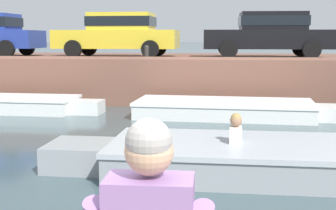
{
  "coord_description": "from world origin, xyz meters",
  "views": [
    {
      "loc": [
        0.39,
        -2.44,
        2.21
      ],
      "look_at": [
        -0.35,
        4.25,
        1.23
      ],
      "focal_mm": 50.0,
      "sensor_mm": 36.0,
      "label": 1
    }
  ],
  "objects_px": {
    "car_centre_black": "(269,33)",
    "boat_moored_central_white": "(232,109)",
    "boat_moored_west_white": "(10,104)",
    "car_left_inner_yellow": "(119,33)",
    "motorboat_passing": "(271,159)",
    "mooring_bollard_mid": "(147,52)"
  },
  "relations": [
    {
      "from": "car_left_inner_yellow",
      "to": "mooring_bollard_mid",
      "type": "bearing_deg",
      "value": -53.35
    },
    {
      "from": "car_centre_black",
      "to": "boat_moored_central_white",
      "type": "bearing_deg",
      "value": -109.95
    },
    {
      "from": "mooring_bollard_mid",
      "to": "boat_moored_west_white",
      "type": "bearing_deg",
      "value": -156.97
    },
    {
      "from": "boat_moored_central_white",
      "to": "mooring_bollard_mid",
      "type": "relative_size",
      "value": 13.23
    },
    {
      "from": "motorboat_passing",
      "to": "car_centre_black",
      "type": "xyz_separation_m",
      "value": [
        0.83,
        9.06,
        2.1
      ]
    },
    {
      "from": "motorboat_passing",
      "to": "car_left_inner_yellow",
      "type": "distance_m",
      "value": 10.29
    },
    {
      "from": "car_left_inner_yellow",
      "to": "mooring_bollard_mid",
      "type": "distance_m",
      "value": 2.17
    },
    {
      "from": "motorboat_passing",
      "to": "boat_moored_central_white",
      "type": "bearing_deg",
      "value": 94.93
    },
    {
      "from": "boat_moored_west_white",
      "to": "boat_moored_central_white",
      "type": "height_order",
      "value": "boat_moored_west_white"
    },
    {
      "from": "boat_moored_west_white",
      "to": "car_centre_black",
      "type": "distance_m",
      "value": 8.81
    },
    {
      "from": "car_left_inner_yellow",
      "to": "car_centre_black",
      "type": "bearing_deg",
      "value": 0.03
    },
    {
      "from": "mooring_bollard_mid",
      "to": "motorboat_passing",
      "type": "bearing_deg",
      "value": -66.78
    },
    {
      "from": "boat_moored_west_white",
      "to": "motorboat_passing",
      "type": "xyz_separation_m",
      "value": [
        7.05,
        -5.74,
        0.03
      ]
    },
    {
      "from": "boat_moored_west_white",
      "to": "car_left_inner_yellow",
      "type": "bearing_deg",
      "value": 51.56
    },
    {
      "from": "mooring_bollard_mid",
      "to": "car_left_inner_yellow",
      "type": "bearing_deg",
      "value": 126.65
    },
    {
      "from": "boat_moored_central_white",
      "to": "motorboat_passing",
      "type": "bearing_deg",
      "value": -85.07
    },
    {
      "from": "boat_moored_central_white",
      "to": "motorboat_passing",
      "type": "height_order",
      "value": "motorboat_passing"
    },
    {
      "from": "boat_moored_central_white",
      "to": "motorboat_passing",
      "type": "distance_m",
      "value": 5.5
    },
    {
      "from": "boat_moored_central_white",
      "to": "car_centre_black",
      "type": "xyz_separation_m",
      "value": [
        1.3,
        3.58,
        2.13
      ]
    },
    {
      "from": "boat_moored_central_white",
      "to": "mooring_bollard_mid",
      "type": "bearing_deg",
      "value": 144.73
    },
    {
      "from": "boat_moored_central_white",
      "to": "car_centre_black",
      "type": "bearing_deg",
      "value": 70.05
    },
    {
      "from": "motorboat_passing",
      "to": "mooring_bollard_mid",
      "type": "bearing_deg",
      "value": 113.22
    }
  ]
}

